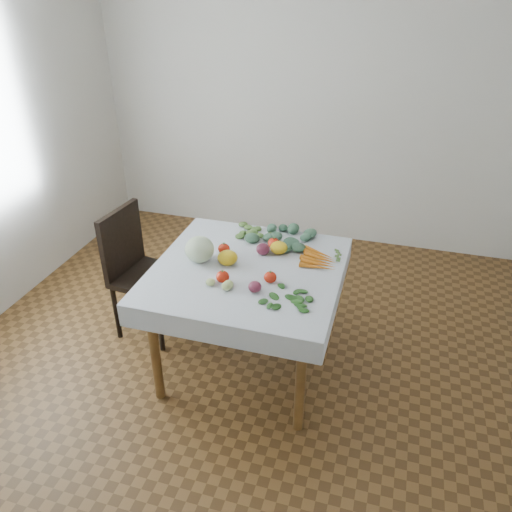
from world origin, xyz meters
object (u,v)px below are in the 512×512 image
Objects in this scene: chair at (137,264)px; heirloom_back at (279,248)px; carrot_bunch at (318,259)px; table at (247,282)px; cabbage at (200,249)px.

chair is 8.41× the size of heirloom_back.
carrot_bunch is at bearing -8.52° from heirloom_back.
table is 0.45m from carrot_bunch.
carrot_bunch is at bearing 0.92° from chair.
chair is 0.66m from cabbage.
chair reaches higher than heirloom_back.
cabbage is at bearing -152.58° from heirloom_back.
cabbage reaches higher than heirloom_back.
chair reaches higher than table.
table is 0.30m from heirloom_back.
table is 3.96× the size of carrot_bunch.
table is 5.58× the size of cabbage.
cabbage is at bearing 179.76° from table.
heirloom_back is (0.44, 0.23, -0.04)m from cabbage.
cabbage is at bearing -17.09° from chair.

